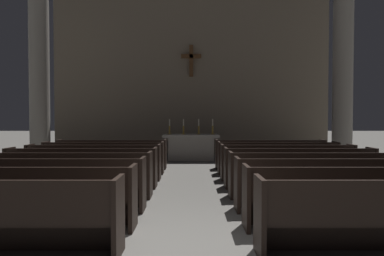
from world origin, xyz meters
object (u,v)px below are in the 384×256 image
(candlestick_outer_left, at_px, (171,130))
(pew_left_row_3, at_px, (46,184))
(pew_right_row_6, at_px, (288,162))
(pew_left_row_2, at_px, (17,197))
(pew_right_row_4, at_px, (315,175))
(pew_left_row_6, at_px, (95,162))
(pew_left_row_5, at_px, (83,168))
(pew_right_row_8, at_px, (271,154))
(altar, at_px, (192,146))
(pew_right_row_7, at_px, (279,158))
(pew_right_row_3, at_px, (336,184))
(pew_left_row_7, at_px, (105,158))
(pew_left_row_4, at_px, (67,175))
(pew_left_row_8, at_px, (113,154))
(column_right_second, at_px, (344,71))
(candlestick_inner_right, at_px, (200,130))
(candlestick_outer_right, at_px, (214,130))
(column_left_second, at_px, (40,71))
(pew_right_row_5, at_px, (300,168))
(candlestick_inner_left, at_px, (184,130))
(pew_right_row_2, at_px, (365,197))

(candlestick_outer_left, bearing_deg, pew_left_row_3, -103.12)
(candlestick_outer_left, bearing_deg, pew_right_row_6, -51.94)
(pew_left_row_2, height_order, pew_right_row_4, same)
(pew_left_row_2, relative_size, pew_left_row_6, 1.00)
(pew_left_row_2, height_order, pew_left_row_3, same)
(pew_right_row_4, bearing_deg, candlestick_outer_left, 118.23)
(pew_left_row_5, relative_size, pew_right_row_8, 1.00)
(pew_left_row_3, xyz_separation_m, altar, (2.57, 7.36, 0.06))
(candlestick_outer_left, bearing_deg, pew_right_row_7, -44.55)
(pew_left_row_3, distance_m, pew_right_row_4, 5.23)
(pew_right_row_3, bearing_deg, pew_right_row_7, 90.00)
(pew_right_row_3, height_order, pew_right_row_4, same)
(pew_left_row_5, relative_size, pew_left_row_7, 1.00)
(pew_left_row_4, height_order, pew_right_row_4, same)
(pew_left_row_3, xyz_separation_m, pew_left_row_8, (0.00, 5.00, 0.00))
(pew_left_row_7, height_order, candlestick_outer_left, candlestick_outer_left)
(pew_left_row_4, xyz_separation_m, column_right_second, (8.21, 5.66, 2.94))
(pew_left_row_4, height_order, pew_left_row_7, same)
(pew_left_row_5, bearing_deg, pew_right_row_7, 21.28)
(candlestick_outer_left, bearing_deg, pew_left_row_4, -105.09)
(pew_right_row_7, height_order, pew_right_row_8, same)
(pew_left_row_2, relative_size, candlestick_inner_right, 5.84)
(pew_left_row_6, height_order, pew_right_row_6, same)
(pew_left_row_7, height_order, column_right_second, column_right_second)
(pew_left_row_6, relative_size, pew_left_row_7, 1.00)
(pew_left_row_4, bearing_deg, pew_left_row_3, -90.00)
(pew_left_row_3, relative_size, pew_left_row_6, 1.00)
(candlestick_outer_left, relative_size, candlestick_inner_right, 1.00)
(candlestick_outer_left, bearing_deg, pew_left_row_6, -111.47)
(pew_left_row_8, bearing_deg, column_right_second, 11.44)
(pew_left_row_3, bearing_deg, candlestick_outer_right, 65.11)
(column_left_second, bearing_deg, pew_right_row_7, -17.96)
(pew_left_row_6, relative_size, pew_right_row_3, 1.00)
(pew_right_row_5, bearing_deg, column_left_second, 150.42)
(pew_left_row_2, xyz_separation_m, candlestick_inner_left, (2.27, 8.36, 0.72))
(pew_left_row_3, xyz_separation_m, pew_right_row_4, (5.13, 1.00, 0.00))
(candlestick_inner_left, bearing_deg, pew_right_row_5, -61.88)
(pew_right_row_5, distance_m, candlestick_inner_right, 5.86)
(column_right_second, height_order, altar, column_right_second)
(pew_left_row_8, relative_size, pew_right_row_8, 1.00)
(pew_left_row_7, bearing_deg, pew_left_row_2, -90.00)
(candlestick_inner_right, bearing_deg, pew_left_row_8, -140.48)
(column_right_second, distance_m, candlestick_outer_right, 5.33)
(pew_left_row_3, distance_m, pew_right_row_8, 7.16)
(pew_left_row_6, relative_size, pew_right_row_6, 1.00)
(pew_left_row_7, bearing_deg, column_left_second, 139.17)
(pew_right_row_3, height_order, altar, altar)
(pew_right_row_2, distance_m, pew_right_row_5, 3.00)
(pew_left_row_7, relative_size, pew_right_row_4, 1.00)
(pew_right_row_3, relative_size, candlestick_outer_left, 5.84)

